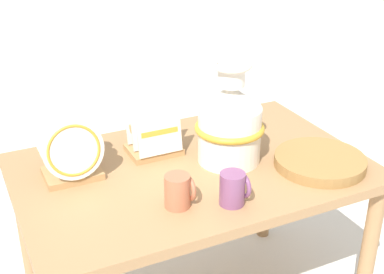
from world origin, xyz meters
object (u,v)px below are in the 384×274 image
at_px(dish_rack_round_plates, 71,155).
at_px(mug_terracotta_glaze, 179,191).
at_px(dish_rack_square_plates, 153,138).
at_px(mug_plum_glaze, 234,188).
at_px(ceramic_vase, 230,121).
at_px(wicker_charger_stack, 320,161).

relative_size(dish_rack_round_plates, mug_terracotta_glaze, 2.12).
bearing_deg(dish_rack_square_plates, mug_terracotta_glaze, -99.83).
bearing_deg(mug_plum_glaze, ceramic_vase, 63.71).
bearing_deg(dish_rack_round_plates, ceramic_vase, -12.32).
xyz_separation_m(dish_rack_round_plates, dish_rack_square_plates, (0.30, 0.05, -0.03)).
bearing_deg(mug_plum_glaze, dish_rack_round_plates, 137.72).
relative_size(dish_rack_round_plates, mug_plum_glaze, 2.12).
xyz_separation_m(wicker_charger_stack, mug_terracotta_glaze, (-0.53, -0.02, 0.03)).
distance_m(dish_rack_round_plates, dish_rack_square_plates, 0.31).
bearing_deg(dish_rack_square_plates, wicker_charger_stack, -35.78).
xyz_separation_m(mug_terracotta_glaze, mug_plum_glaze, (0.15, -0.06, 0.00)).
bearing_deg(ceramic_vase, mug_plum_glaze, -116.29).
relative_size(dish_rack_square_plates, mug_terracotta_glaze, 1.78).
height_order(mug_terracotta_glaze, mug_plum_glaze, same).
xyz_separation_m(dish_rack_round_plates, mug_terracotta_glaze, (0.24, -0.30, -0.03)).
distance_m(ceramic_vase, mug_plum_glaze, 0.29).
bearing_deg(mug_terracotta_glaze, wicker_charger_stack, 1.77).
height_order(wicker_charger_stack, mug_terracotta_glaze, mug_terracotta_glaze).
bearing_deg(mug_plum_glaze, mug_terracotta_glaze, 159.34).
bearing_deg(ceramic_vase, dish_rack_round_plates, 167.68).
bearing_deg(dish_rack_round_plates, mug_plum_glaze, -42.28).
bearing_deg(wicker_charger_stack, mug_plum_glaze, -168.95).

